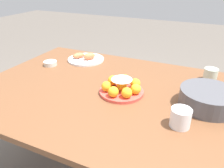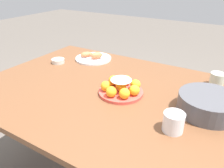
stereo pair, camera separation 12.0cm
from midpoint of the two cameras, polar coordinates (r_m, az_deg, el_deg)
The scene contains 7 objects.
dining_table at distance 1.28m, azimuth 0.52°, elevation -4.10°, with size 1.42×1.06×0.71m.
cake_plate at distance 1.17m, azimuth 5.34°, elevation -1.09°, with size 0.24×0.24×0.09m.
serving_bowl at distance 1.13m, azimuth 26.68°, elevation -4.65°, with size 0.27×0.27×0.09m.
sauce_bowl at distance 1.63m, azimuth -11.89°, elevation 5.92°, with size 0.09×0.09×0.03m.
seafood_platter at distance 1.66m, azimuth -2.92°, elevation 6.88°, with size 0.27×0.27×0.07m.
cup_near at distance 0.95m, azimuth 19.32°, elevation -9.50°, with size 0.09×0.09×0.08m.
cup_far at distance 1.42m, azimuth 27.98°, elevation 1.02°, with size 0.08×0.08×0.08m.
Camera 2 is at (0.61, -0.92, 1.29)m, focal length 35.00 mm.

